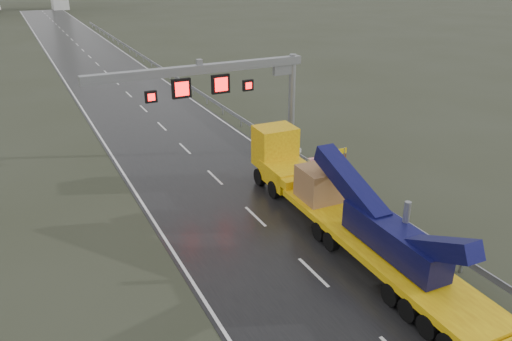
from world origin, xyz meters
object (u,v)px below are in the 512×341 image
sign_gantry (230,84)px  heavy_haul_truck (332,198)px  exit_sign_pair (338,158)px  striped_barrier (312,165)px

sign_gantry → heavy_haul_truck: 11.53m
heavy_haul_truck → exit_sign_pair: (3.97, 5.08, -0.22)m
exit_sign_pair → striped_barrier: 2.16m
heavy_haul_truck → striped_barrier: heavy_haul_truck is taller
sign_gantry → exit_sign_pair: (5.00, -5.73, -4.13)m
sign_gantry → striped_barrier: 7.73m
heavy_haul_truck → exit_sign_pair: heavy_haul_truck is taller
exit_sign_pair → striped_barrier: size_ratio=2.18×
sign_gantry → striped_barrier: (4.18, -3.99, -5.13)m
sign_gantry → exit_sign_pair: 8.65m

